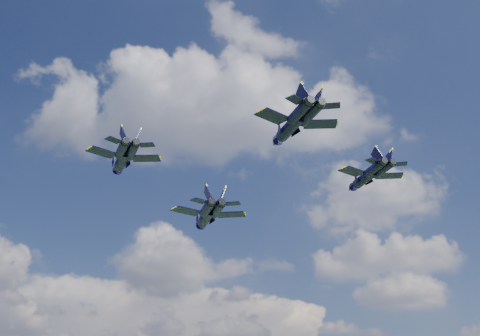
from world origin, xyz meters
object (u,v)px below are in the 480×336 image
object	(u,v)px
jet_right	(364,178)
jet_slot	(289,128)
jet_left	(122,161)
jet_lead	(206,217)

from	to	relation	value
jet_right	jet_slot	distance (m)	27.68
jet_left	jet_right	world-z (taller)	jet_right
jet_lead	jet_right	bearing A→B (deg)	-41.90
jet_lead	jet_right	size ratio (longest dim) A/B	1.22
jet_slot	jet_right	bearing A→B (deg)	39.38
jet_lead	jet_left	world-z (taller)	jet_lead
jet_left	jet_slot	xyz separation A→B (m)	(25.18, -9.78, -0.52)
jet_lead	jet_slot	size ratio (longest dim) A/B	1.26
jet_lead	jet_left	size ratio (longest dim) A/B	1.30
jet_left	jet_slot	size ratio (longest dim) A/B	0.97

